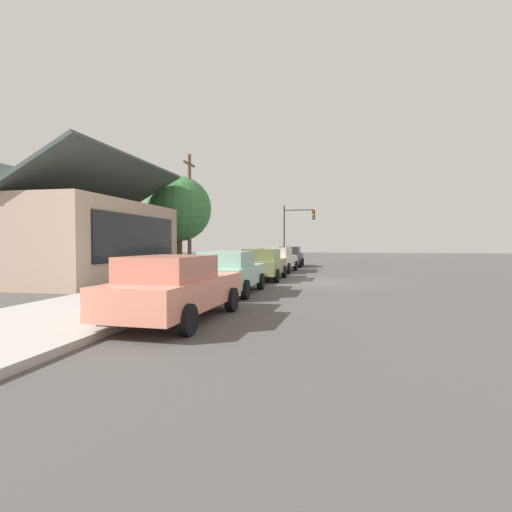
# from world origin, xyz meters

# --- Properties ---
(ground_plane) EXTENTS (120.00, 120.00, 0.00)m
(ground_plane) POSITION_xyz_m (0.00, 0.00, 0.00)
(ground_plane) COLOR #4C4947
(sidewalk_curb) EXTENTS (60.00, 4.20, 0.16)m
(sidewalk_curb) POSITION_xyz_m (0.00, 5.60, 0.08)
(sidewalk_curb) COLOR #B2AFA8
(sidewalk_curb) RESTS_ON ground
(car_coral) EXTENTS (4.92, 2.19, 1.59)m
(car_coral) POSITION_xyz_m (-10.60, 2.78, 0.82)
(car_coral) COLOR #EA8C75
(car_coral) RESTS_ON ground
(car_seafoam) EXTENTS (4.65, 2.00, 1.59)m
(car_seafoam) POSITION_xyz_m (-5.28, 2.87, 0.81)
(car_seafoam) COLOR #9ED1BC
(car_seafoam) RESTS_ON ground
(car_olive) EXTENTS (4.47, 2.03, 1.59)m
(car_olive) POSITION_xyz_m (0.53, 2.68, 0.81)
(car_olive) COLOR olive
(car_olive) RESTS_ON ground
(car_ivory) EXTENTS (4.81, 2.26, 1.59)m
(car_ivory) POSITION_xyz_m (6.28, 2.75, 0.82)
(car_ivory) COLOR silver
(car_ivory) RESTS_ON ground
(car_charcoal) EXTENTS (4.51, 2.04, 1.59)m
(car_charcoal) POSITION_xyz_m (12.15, 2.63, 0.81)
(car_charcoal) COLOR #2D3035
(car_charcoal) RESTS_ON ground
(storefront_building) EXTENTS (10.09, 7.61, 5.94)m
(storefront_building) POSITION_xyz_m (-1.84, 11.98, 2.08)
(storefront_building) COLOR tan
(storefront_building) RESTS_ON ground
(shade_tree) EXTENTS (4.22, 4.22, 6.21)m
(shade_tree) POSITION_xyz_m (4.96, 9.05, 4.08)
(shade_tree) COLOR brown
(shade_tree) RESTS_ON ground
(traffic_light_main) EXTENTS (0.37, 2.79, 5.20)m
(traffic_light_main) POSITION_xyz_m (15.99, 2.54, 3.49)
(traffic_light_main) COLOR #383833
(traffic_light_main) RESTS_ON ground
(utility_pole_wooden) EXTENTS (1.80, 0.24, 7.50)m
(utility_pole_wooden) POSITION_xyz_m (4.65, 8.20, 3.93)
(utility_pole_wooden) COLOR brown
(utility_pole_wooden) RESTS_ON ground
(fire_hydrant_red) EXTENTS (0.22, 0.22, 0.71)m
(fire_hydrant_red) POSITION_xyz_m (6.45, 4.20, 0.50)
(fire_hydrant_red) COLOR red
(fire_hydrant_red) RESTS_ON sidewalk_curb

